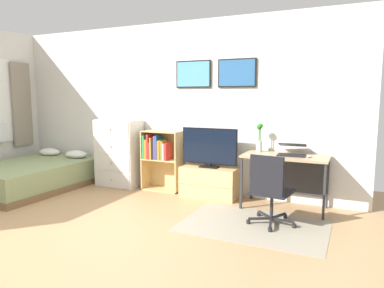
% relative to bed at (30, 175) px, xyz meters
% --- Properties ---
extents(ground_plane, '(7.20, 7.20, 0.00)m').
position_rel_bed_xyz_m(ground_plane, '(2.09, -1.38, -0.22)').
color(ground_plane, tan).
extents(wall_back_with_posters, '(6.12, 0.09, 2.70)m').
position_rel_bed_xyz_m(wall_back_with_posters, '(2.10, 1.05, 1.13)').
color(wall_back_with_posters, silver).
rests_on(wall_back_with_posters, ground_plane).
extents(area_rug, '(1.70, 1.20, 0.01)m').
position_rel_bed_xyz_m(area_rug, '(3.85, -0.10, -0.22)').
color(area_rug, '#9E937F').
rests_on(area_rug, ground_plane).
extents(bed, '(1.51, 2.00, 0.56)m').
position_rel_bed_xyz_m(bed, '(0.00, 0.00, 0.00)').
color(bed, brown).
rests_on(bed, ground_plane).
extents(dresser, '(0.74, 0.46, 1.14)m').
position_rel_bed_xyz_m(dresser, '(1.24, 0.77, 0.35)').
color(dresser, white).
rests_on(dresser, ground_plane).
extents(bookshelf, '(0.65, 0.30, 0.98)m').
position_rel_bed_xyz_m(bookshelf, '(2.01, 0.84, 0.36)').
color(bookshelf, tan).
rests_on(bookshelf, ground_plane).
extents(tv_stand, '(0.87, 0.41, 0.46)m').
position_rel_bed_xyz_m(tv_stand, '(2.91, 0.79, 0.01)').
color(tv_stand, tan).
rests_on(tv_stand, ground_plane).
extents(television, '(0.88, 0.16, 0.60)m').
position_rel_bed_xyz_m(television, '(2.91, 0.77, 0.54)').
color(television, black).
rests_on(television, tv_stand).
extents(desk, '(1.13, 0.59, 0.74)m').
position_rel_bed_xyz_m(desk, '(4.05, 0.77, 0.38)').
color(desk, tan).
rests_on(desk, ground_plane).
extents(office_chair, '(0.57, 0.58, 0.86)m').
position_rel_bed_xyz_m(office_chair, '(4.01, -0.05, 0.24)').
color(office_chair, '#232326').
rests_on(office_chair, ground_plane).
extents(laptop, '(0.40, 0.42, 0.16)m').
position_rel_bed_xyz_m(laptop, '(4.12, 0.77, 0.58)').
color(laptop, black).
rests_on(laptop, desk).
extents(computer_mouse, '(0.06, 0.10, 0.03)m').
position_rel_bed_xyz_m(computer_mouse, '(4.36, 0.65, 0.53)').
color(computer_mouse, silver).
rests_on(computer_mouse, desk).
extents(bamboo_vase, '(0.09, 0.09, 0.41)m').
position_rel_bed_xyz_m(bamboo_vase, '(3.65, 0.85, 0.72)').
color(bamboo_vase, silver).
rests_on(bamboo_vase, desk).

